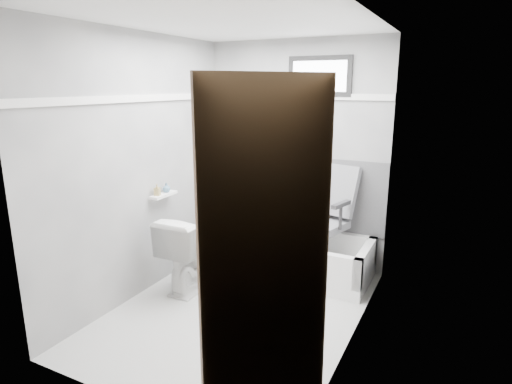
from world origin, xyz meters
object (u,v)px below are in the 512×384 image
Objects in this scene: toilet at (193,251)px; soap_bottle_b at (166,187)px; door at (287,290)px; office_chair at (317,217)px; bathtub at (297,255)px; soap_bottle_a at (157,190)px.

soap_bottle_b is at bearing -10.53° from toilet.
door is 20.96× the size of soap_bottle_b.
door is at bearing -60.68° from office_chair.
toilet is 0.68m from soap_bottle_b.
soap_bottle_b is (-1.12, -0.66, 0.75)m from bathtub.
toilet is at bearing -9.20° from soap_bottle_b.
soap_bottle_b is at bearing 90.00° from soap_bottle_a.
soap_bottle_a is at bearing 143.80° from door.
toilet is (-0.80, -0.72, 0.16)m from bathtub.
soap_bottle_a is at bearing 14.08° from toilet.
office_chair is 1.29m from toilet.
soap_bottle_a is (-0.32, -0.09, 0.60)m from toilet.
soap_bottle_a is at bearing -132.64° from office_chair.
soap_bottle_a reaches higher than toilet.
door reaches higher than soap_bottle_a.
soap_bottle_b is at bearing -137.13° from office_chair.
toilet is at bearing 136.97° from door.
door is 2.38m from soap_bottle_a.
toilet is at bearing -138.31° from bathtub.
office_chair is at bearing -143.81° from toilet.
bathtub is 0.47m from office_chair.
door is at bearing -70.20° from bathtub.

